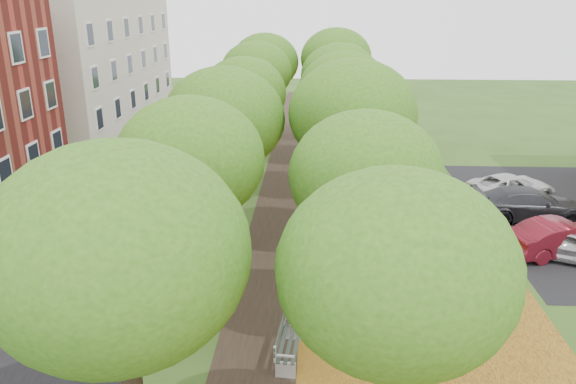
# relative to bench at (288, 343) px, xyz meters

# --- Properties ---
(street_asphalt) EXTENTS (8.00, 70.00, 0.01)m
(street_asphalt) POSITION_rel_bench_xyz_m (-8.02, 10.19, -0.48)
(street_asphalt) COLOR black
(street_asphalt) RESTS_ON ground
(footpath) EXTENTS (3.20, 70.00, 0.01)m
(footpath) POSITION_rel_bench_xyz_m (-0.52, 10.19, -0.48)
(footpath) COLOR black
(footpath) RESTS_ON ground
(leaf_verge) EXTENTS (7.50, 70.00, 0.01)m
(leaf_verge) POSITION_rel_bench_xyz_m (4.48, 10.19, -0.48)
(leaf_verge) COLOR #A9811F
(leaf_verge) RESTS_ON ground
(tree_row_west) EXTENTS (4.40, 34.40, 7.19)m
(tree_row_west) POSITION_rel_bench_xyz_m (-2.72, 10.19, 4.81)
(tree_row_west) COLOR black
(tree_row_west) RESTS_ON ground
(tree_row_east) EXTENTS (4.40, 34.40, 7.19)m
(tree_row_east) POSITION_rel_bench_xyz_m (2.08, 10.19, 4.81)
(tree_row_east) COLOR black
(tree_row_east) RESTS_ON ground
(building_cream) EXTENTS (10.30, 20.30, 10.40)m
(building_cream) POSITION_rel_bench_xyz_m (-17.52, 28.19, 4.73)
(building_cream) COLOR beige
(building_cream) RESTS_ON ground
(bench) EXTENTS (0.75, 2.01, 0.93)m
(bench) POSITION_rel_bench_xyz_m (0.00, 0.00, 0.00)
(bench) COLOR #2D3831
(bench) RESTS_ON ground
(car_silver) EXTENTS (4.25, 3.01, 1.34)m
(car_silver) POSITION_rel_bench_xyz_m (10.48, 6.76, 0.19)
(car_silver) COLOR silver
(car_silver) RESTS_ON ground
(car_red) EXTENTS (4.57, 2.57, 1.43)m
(car_red) POSITION_rel_bench_xyz_m (10.48, 7.15, 0.23)
(car_red) COLOR maroon
(car_red) RESTS_ON ground
(car_grey) EXTENTS (5.08, 2.26, 1.45)m
(car_grey) POSITION_rel_bench_xyz_m (10.48, 10.92, 0.24)
(car_grey) COLOR #2E2E33
(car_grey) RESTS_ON ground
(car_white) EXTENTS (4.81, 3.33, 1.22)m
(car_white) POSITION_rel_bench_xyz_m (10.62, 13.66, 0.13)
(car_white) COLOR silver
(car_white) RESTS_ON ground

